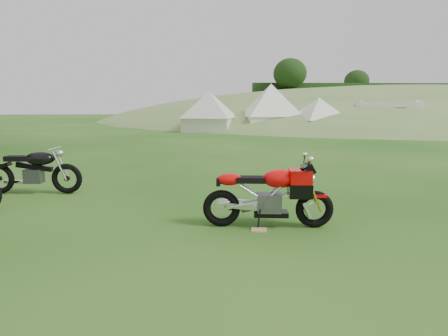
{
  "coord_description": "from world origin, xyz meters",
  "views": [
    {
      "loc": [
        -0.11,
        -5.47,
        1.93
      ],
      "look_at": [
        0.23,
        0.4,
        0.91
      ],
      "focal_mm": 30.0,
      "sensor_mm": 36.0,
      "label": 1
    }
  ],
  "objects_px": {
    "sport_motorcycle": "(268,191)",
    "tent_mid": "(271,109)",
    "plywood_board": "(259,230)",
    "tent_right": "(318,114)",
    "vintage_moto_d": "(32,169)",
    "tent_left": "(209,112)",
    "caravan": "(388,116)"
  },
  "relations": [
    {
      "from": "vintage_moto_d",
      "to": "tent_right",
      "type": "distance_m",
      "value": 19.81
    },
    {
      "from": "tent_mid",
      "to": "tent_right",
      "type": "distance_m",
      "value": 3.34
    },
    {
      "from": "plywood_board",
      "to": "caravan",
      "type": "bearing_deg",
      "value": 58.76
    },
    {
      "from": "plywood_board",
      "to": "vintage_moto_d",
      "type": "xyz_separation_m",
      "value": [
        -4.49,
        2.63,
        0.53
      ]
    },
    {
      "from": "plywood_board",
      "to": "tent_mid",
      "type": "relative_size",
      "value": 0.07
    },
    {
      "from": "vintage_moto_d",
      "to": "tent_right",
      "type": "xyz_separation_m",
      "value": [
        11.28,
        16.28,
        0.67
      ]
    },
    {
      "from": "plywood_board",
      "to": "tent_mid",
      "type": "height_order",
      "value": "tent_mid"
    },
    {
      "from": "sport_motorcycle",
      "to": "vintage_moto_d",
      "type": "height_order",
      "value": "sport_motorcycle"
    },
    {
      "from": "plywood_board",
      "to": "sport_motorcycle",
      "type": "bearing_deg",
      "value": 47.55
    },
    {
      "from": "vintage_moto_d",
      "to": "sport_motorcycle",
      "type": "bearing_deg",
      "value": -24.61
    },
    {
      "from": "tent_left",
      "to": "tent_right",
      "type": "relative_size",
      "value": 1.11
    },
    {
      "from": "plywood_board",
      "to": "tent_left",
      "type": "relative_size",
      "value": 0.08
    },
    {
      "from": "tent_mid",
      "to": "sport_motorcycle",
      "type": "bearing_deg",
      "value": -103.94
    },
    {
      "from": "plywood_board",
      "to": "caravan",
      "type": "relative_size",
      "value": 0.05
    },
    {
      "from": "plywood_board",
      "to": "tent_mid",
      "type": "distance_m",
      "value": 21.02
    },
    {
      "from": "tent_left",
      "to": "tent_mid",
      "type": "distance_m",
      "value": 4.27
    },
    {
      "from": "vintage_moto_d",
      "to": "plywood_board",
      "type": "bearing_deg",
      "value": -27.2
    },
    {
      "from": "plywood_board",
      "to": "vintage_moto_d",
      "type": "distance_m",
      "value": 5.24
    },
    {
      "from": "plywood_board",
      "to": "tent_left",
      "type": "distance_m",
      "value": 20.4
    },
    {
      "from": "vintage_moto_d",
      "to": "caravan",
      "type": "distance_m",
      "value": 23.2
    },
    {
      "from": "plywood_board",
      "to": "tent_right",
      "type": "relative_size",
      "value": 0.09
    },
    {
      "from": "tent_left",
      "to": "caravan",
      "type": "distance_m",
      "value": 12.07
    },
    {
      "from": "sport_motorcycle",
      "to": "tent_mid",
      "type": "distance_m",
      "value": 20.78
    },
    {
      "from": "plywood_board",
      "to": "caravan",
      "type": "distance_m",
      "value": 22.54
    },
    {
      "from": "tent_right",
      "to": "caravan",
      "type": "relative_size",
      "value": 0.63
    },
    {
      "from": "vintage_moto_d",
      "to": "tent_right",
      "type": "bearing_deg",
      "value": 58.46
    },
    {
      "from": "tent_mid",
      "to": "vintage_moto_d",
      "type": "bearing_deg",
      "value": -118.62
    },
    {
      "from": "tent_left",
      "to": "plywood_board",
      "type": "bearing_deg",
      "value": -73.06
    },
    {
      "from": "plywood_board",
      "to": "tent_right",
      "type": "xyz_separation_m",
      "value": [
        6.79,
        18.91,
        1.2
      ]
    },
    {
      "from": "sport_motorcycle",
      "to": "tent_mid",
      "type": "relative_size",
      "value": 0.57
    },
    {
      "from": "vintage_moto_d",
      "to": "tent_mid",
      "type": "bearing_deg",
      "value": 68.09
    },
    {
      "from": "sport_motorcycle",
      "to": "caravan",
      "type": "relative_size",
      "value": 0.44
    }
  ]
}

